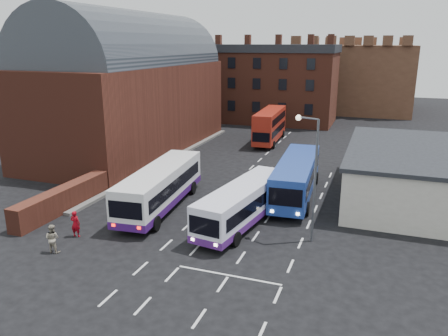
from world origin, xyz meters
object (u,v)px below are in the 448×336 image
(bus_white_outbound, at_px, (161,185))
(pedestrian_red, at_px, (75,224))
(bus_red_double, at_px, (270,125))
(bus_white_inbound, at_px, (243,202))
(pedestrian_beige, at_px, (52,239))
(bus_blue, at_px, (296,176))
(street_lamp, at_px, (312,168))

(bus_white_outbound, distance_m, pedestrian_red, 7.29)
(pedestrian_red, bearing_deg, bus_red_double, -105.17)
(bus_white_inbound, xyz_separation_m, pedestrian_beige, (-9.63, -8.10, -0.79))
(bus_blue, distance_m, bus_red_double, 21.02)
(bus_white_outbound, height_order, pedestrian_beige, bus_white_outbound)
(bus_blue, distance_m, pedestrian_beige, 19.21)
(bus_white_outbound, height_order, bus_blue, bus_blue)
(bus_red_double, height_order, pedestrian_red, bus_red_double)
(bus_white_outbound, relative_size, street_lamp, 1.47)
(street_lamp, xyz_separation_m, pedestrian_beige, (-14.41, -7.05, -3.99))
(bus_blue, distance_m, street_lamp, 8.73)
(bus_white_outbound, bearing_deg, pedestrian_beige, -112.11)
(bus_blue, bearing_deg, pedestrian_beige, 47.45)
(bus_blue, bearing_deg, pedestrian_red, 42.29)
(bus_white_outbound, distance_m, bus_white_inbound, 6.99)
(street_lamp, bearing_deg, bus_blue, 106.56)
(bus_blue, bearing_deg, street_lamp, 103.00)
(bus_white_outbound, distance_m, bus_blue, 11.09)
(bus_white_inbound, distance_m, bus_red_double, 26.98)
(bus_white_inbound, xyz_separation_m, bus_red_double, (-4.79, 26.55, 0.52))
(bus_white_inbound, relative_size, bus_blue, 0.90)
(bus_white_outbound, bearing_deg, bus_red_double, 79.82)
(street_lamp, bearing_deg, bus_white_outbound, 170.65)
(bus_white_outbound, bearing_deg, street_lamp, -14.74)
(bus_white_outbound, distance_m, bus_red_double, 25.76)
(bus_white_outbound, xyz_separation_m, bus_red_double, (2.15, 25.67, 0.32))
(street_lamp, relative_size, pedestrian_beige, 4.50)
(bus_white_inbound, distance_m, bus_blue, 7.24)
(bus_blue, relative_size, street_lamp, 1.47)
(bus_red_double, bearing_deg, pedestrian_beige, 79.05)
(bus_white_outbound, xyz_separation_m, bus_blue, (9.38, 5.93, 0.00))
(bus_red_double, height_order, pedestrian_beige, bus_red_double)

